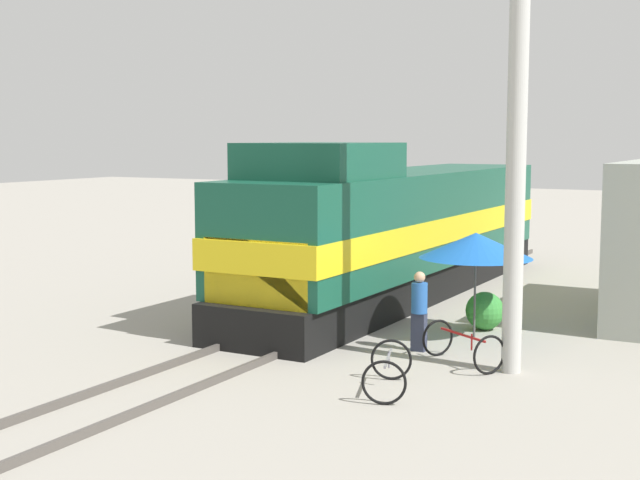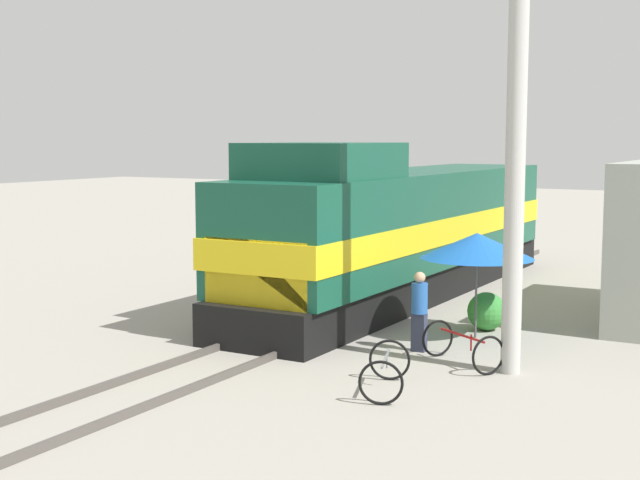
# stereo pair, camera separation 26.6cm
# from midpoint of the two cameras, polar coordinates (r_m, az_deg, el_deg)

# --- Properties ---
(ground_plane) EXTENTS (120.00, 120.00, 0.00)m
(ground_plane) POSITION_cam_midpoint_polar(r_m,az_deg,el_deg) (21.03, -0.94, -5.78)
(ground_plane) COLOR gray
(rail_near) EXTENTS (0.08, 32.64, 0.15)m
(rail_near) POSITION_cam_midpoint_polar(r_m,az_deg,el_deg) (21.37, -2.61, -5.38)
(rail_near) COLOR #4C4742
(rail_near) RESTS_ON ground_plane
(rail_far) EXTENTS (0.08, 32.64, 0.15)m
(rail_far) POSITION_cam_midpoint_polar(r_m,az_deg,el_deg) (20.68, 0.80, -5.78)
(rail_far) COLOR #4C4742
(rail_far) RESTS_ON ground_plane
(locomotive) EXTENTS (3.07, 16.09, 4.38)m
(locomotive) POSITION_cam_midpoint_polar(r_m,az_deg,el_deg) (25.01, 4.58, 0.59)
(locomotive) COLOR black
(locomotive) RESTS_ON ground_plane
(utility_pole) EXTENTS (1.80, 0.38, 10.56)m
(utility_pole) POSITION_cam_midpoint_polar(r_m,az_deg,el_deg) (17.18, 12.11, 9.25)
(utility_pole) COLOR #B2B2AD
(utility_pole) RESTS_ON ground_plane
(vendor_umbrella) EXTENTS (2.54, 2.54, 2.38)m
(vendor_umbrella) POSITION_cam_midpoint_polar(r_m,az_deg,el_deg) (20.23, 9.57, -0.35)
(vendor_umbrella) COLOR #4C4C4C
(vendor_umbrella) RESTS_ON ground_plane
(shrub_cluster) EXTENTS (0.90, 0.90, 0.90)m
(shrub_cluster) POSITION_cam_midpoint_polar(r_m,az_deg,el_deg) (21.30, 10.15, -4.49)
(shrub_cluster) COLOR #388C38
(shrub_cluster) RESTS_ON ground_plane
(person_bystander) EXTENTS (0.34, 0.34, 1.70)m
(person_bystander) POSITION_cam_midpoint_polar(r_m,az_deg,el_deg) (18.93, 5.97, -4.36)
(person_bystander) COLOR #2D3347
(person_bystander) RESTS_ON ground_plane
(bicycle) EXTENTS (1.85, 1.57, 0.77)m
(bicycle) POSITION_cam_midpoint_polar(r_m,az_deg,el_deg) (18.00, 8.69, -6.69)
(bicycle) COLOR black
(bicycle) RESTS_ON ground_plane
(bicycle_spare) EXTENTS (1.28, 1.80, 0.77)m
(bicycle_spare) POSITION_cam_midpoint_polar(r_m,az_deg,el_deg) (16.00, 3.88, -8.30)
(bicycle_spare) COLOR black
(bicycle_spare) RESTS_ON ground_plane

